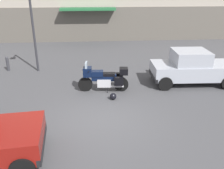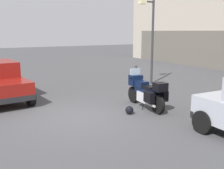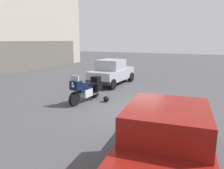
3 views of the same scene
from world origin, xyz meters
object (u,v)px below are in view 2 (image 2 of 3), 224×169
(streetlamp_curbside, at_px, (150,33))
(helmet, at_px, (129,110))
(bollard_curbside, at_px, (136,71))
(motorcycle, at_px, (146,91))

(streetlamp_curbside, bearing_deg, helmet, -44.83)
(helmet, height_order, bollard_curbside, bollard_curbside)
(helmet, distance_m, bollard_curbside, 6.95)
(helmet, xyz_separation_m, streetlamp_curbside, (-3.88, 3.86, 2.52))
(motorcycle, height_order, streetlamp_curbside, streetlamp_curbside)
(bollard_curbside, bearing_deg, helmet, -36.95)
(streetlamp_curbside, xyz_separation_m, bollard_curbside, (-1.67, 0.32, -2.22))
(helmet, distance_m, streetlamp_curbside, 6.02)
(motorcycle, distance_m, streetlamp_curbside, 5.04)
(helmet, bearing_deg, bollard_curbside, 143.05)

